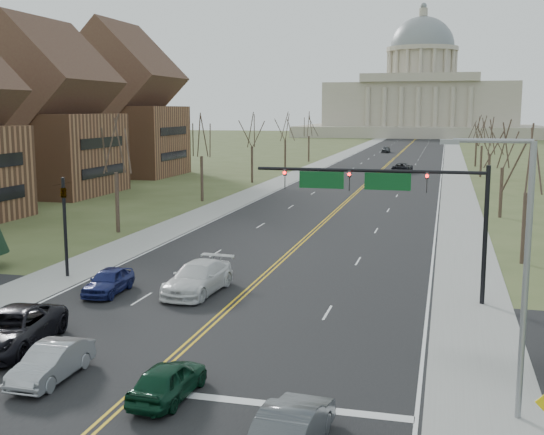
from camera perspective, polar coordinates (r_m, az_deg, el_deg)
The scene contains 33 objects.
ground at distance 26.51m, azimuth -10.20°, elevation -13.19°, with size 600.00×600.00×0.00m, color #434F27.
road at distance 133.04m, azimuth 9.84°, elevation 4.57°, with size 20.00×380.00×0.01m, color black.
cross_road at distance 31.72m, azimuth -5.66°, elevation -9.32°, with size 120.00×14.00×0.01m, color black.
sidewalk_left at distance 134.52m, azimuth 4.72°, elevation 4.73°, with size 4.00×380.00×0.03m, color gray.
sidewalk_right at distance 132.65m, azimuth 15.02°, elevation 4.39°, with size 4.00×380.00×0.03m, color gray.
center_line at distance 133.04m, azimuth 9.84°, elevation 4.58°, with size 0.42×380.00×0.01m, color gold.
edge_line_left at distance 134.17m, azimuth 5.65°, elevation 4.70°, with size 0.15×380.00×0.01m, color silver.
edge_line_right at distance 132.64m, azimuth 14.07°, elevation 4.43°, with size 0.15×380.00×0.01m, color silver.
stop_bar at distance 24.08m, azimuth 0.07°, elevation -15.36°, with size 9.50×0.50×0.01m, color silver.
capitol at distance 272.41m, azimuth 12.32°, elevation 9.68°, with size 90.00×60.00×50.00m.
signal_mast at distance 36.13m, azimuth 9.54°, elevation 2.22°, with size 12.12×0.44×7.20m.
signal_left at distance 42.40m, azimuth -16.96°, elevation 0.15°, with size 0.32×0.36×6.00m.
street_light at distance 22.88m, azimuth 19.89°, elevation -3.46°, with size 2.90×0.25×9.07m.
tree_r_0 at distance 46.67m, azimuth 20.62°, elevation 4.24°, with size 3.74×3.74×8.50m.
tree_l_0 at distance 56.63m, azimuth -12.98°, elevation 5.72°, with size 3.96×3.96×9.00m.
tree_r_1 at distance 66.55m, azimuth 18.79°, elevation 5.59°, with size 3.74×3.74×8.50m.
tree_l_1 at distance 74.95m, azimuth -5.94°, elevation 6.64°, with size 3.96×3.96×9.00m.
tree_r_2 at distance 86.48m, azimuth 17.81°, elevation 6.31°, with size 3.74×3.74×8.50m.
tree_l_2 at distance 93.96m, azimuth -1.69°, elevation 7.15°, with size 3.96×3.96×9.00m.
tree_r_3 at distance 106.44m, azimuth 17.19°, elevation 6.76°, with size 3.74×3.74×8.50m.
tree_l_3 at distance 113.31m, azimuth 1.12°, elevation 7.47°, with size 3.96×3.96×9.00m.
tree_r_4 at distance 126.41m, azimuth 16.77°, elevation 7.07°, with size 3.74×3.74×8.50m.
tree_l_4 at distance 132.85m, azimuth 3.11°, elevation 7.68°, with size 3.96×3.96×9.00m.
bldg_left_mid at distance 85.89m, azimuth -18.54°, elevation 7.59°, with size 15.10×14.28×20.75m.
bldg_left_far at distance 107.75m, azimuth -12.50°, elevation 8.57°, with size 17.10×14.28×23.25m.
car_nb_inner_lead at distance 24.54m, azimuth -8.69°, elevation -13.30°, with size 1.58×3.92×1.34m, color #0B331F.
car_nb_outer_lead at distance 20.90m, azimuth 1.72°, elevation -17.09°, with size 1.58×4.54×1.50m, color #44474B.
car_sb_inner_lead at distance 27.12m, azimuth -17.96°, elevation -11.43°, with size 1.42×4.08×1.34m, color #979A9F.
car_sb_outer_lead at distance 30.94m, azimuth -20.96°, elevation -8.73°, with size 2.76×5.99×1.66m, color black.
car_sb_inner_second at distance 37.64m, azimuth -6.21°, elevation -5.04°, with size 2.35×5.78×1.68m, color silver.
car_sb_outer_second at distance 38.37m, azimuth -13.52°, elevation -5.19°, with size 1.65×4.10×1.40m, color navy.
car_far_nb at distance 111.43m, azimuth 10.85°, elevation 4.13°, with size 2.64×5.73×1.59m, color black.
car_far_sb at distance 163.14m, azimuth 9.50°, elevation 5.65°, with size 1.82×4.52×1.54m, color #46494D.
Camera 1 is at (10.40, -22.26, 9.94)m, focal length 45.00 mm.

